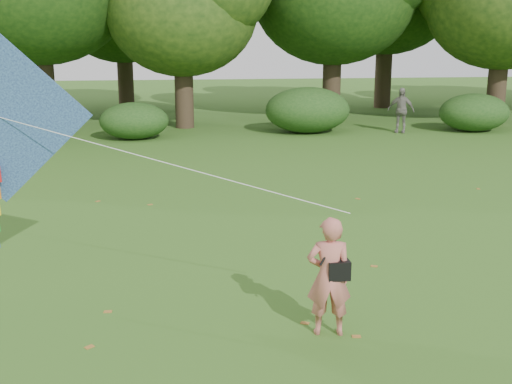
{
  "coord_description": "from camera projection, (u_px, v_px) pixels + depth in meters",
  "views": [
    {
      "loc": [
        -2.42,
        -8.03,
        4.01
      ],
      "look_at": [
        -1.15,
        2.0,
        1.5
      ],
      "focal_mm": 45.0,
      "sensor_mm": 36.0,
      "label": 1
    }
  ],
  "objects": [
    {
      "name": "fallen_leaves",
      "position": [
        292.0,
        251.0,
        12.15
      ],
      "size": [
        9.98,
        7.99,
        0.01
      ],
      "color": "#956328",
      "rests_on": "ground"
    },
    {
      "name": "crossbody_bag",
      "position": [
        338.0,
        269.0,
        8.57
      ],
      "size": [
        0.43,
        0.2,
        0.69
      ],
      "color": "black",
      "rests_on": "ground"
    },
    {
      "name": "ground",
      "position": [
        355.0,
        327.0,
        8.99
      ],
      "size": [
        100.0,
        100.0,
        0.0
      ],
      "primitive_type": "plane",
      "color": "#265114",
      "rests_on": "ground"
    },
    {
      "name": "shrub_band",
      "position": [
        218.0,
        114.0,
        25.65
      ],
      "size": [
        39.15,
        3.22,
        1.88
      ],
      "color": "#264919",
      "rests_on": "ground"
    },
    {
      "name": "man_kite_flyer",
      "position": [
        329.0,
        276.0,
        8.62
      ],
      "size": [
        0.65,
        0.47,
        1.66
      ],
      "primitive_type": "imported",
      "rotation": [
        0.0,
        0.0,
        3.01
      ],
      "color": "#C1685B",
      "rests_on": "ground"
    },
    {
      "name": "bystander_right",
      "position": [
        401.0,
        110.0,
        26.38
      ],
      "size": [
        1.17,
        0.92,
        1.85
      ],
      "primitive_type": "imported",
      "rotation": [
        0.0,
        0.0,
        -0.5
      ],
      "color": "slate",
      "rests_on": "ground"
    },
    {
      "name": "bystander_left",
      "position": [
        43.0,
        115.0,
        25.63
      ],
      "size": [
        1.0,
        0.93,
        1.64
      ],
      "primitive_type": "imported",
      "rotation": [
        0.0,
        0.0,
        0.5
      ],
      "color": "#262832",
      "rests_on": "ground"
    }
  ]
}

